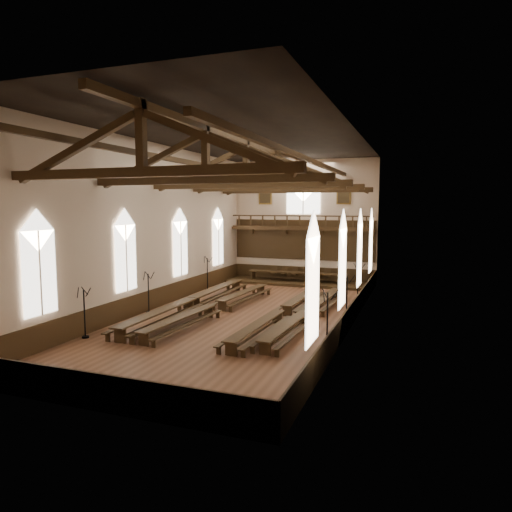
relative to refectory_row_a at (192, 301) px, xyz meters
The scene contains 21 objects.
ground 3.60m from the refectory_row_a, ahead, with size 26.00×26.00×0.00m, color brown.
room_walls 6.88m from the refectory_row_a, ahead, with size 26.00×26.00×26.00m.
wainscot_band 3.55m from the refectory_row_a, ahead, with size 12.00×26.00×1.20m.
side_windows 4.76m from the refectory_row_a, ahead, with size 11.85×19.80×4.50m.
end_window 14.86m from the refectory_row_a, 74.51° to the left, with size 2.80×0.12×3.80m.
minstrels_gallery 13.48m from the refectory_row_a, 74.23° to the left, with size 11.80×1.24×3.70m.
portraits 14.80m from the refectory_row_a, 74.51° to the left, with size 7.75×0.09×1.45m.
roof_trusses 8.43m from the refectory_row_a, ahead, with size 11.70×25.70×2.80m.
refectory_row_a is the anchor object (origin of this frame).
refectory_row_b 1.83m from the refectory_row_a, 12.98° to the right, with size 1.82×13.90×0.69m.
refectory_row_c 5.80m from the refectory_row_a, ahead, with size 1.61×13.77×0.68m.
refectory_row_d 7.17m from the refectory_row_a, ahead, with size 1.66×13.66×0.66m.
dais 11.84m from the refectory_row_a, 72.78° to the left, with size 11.40×3.02×0.20m, color #382311.
high_table 11.84m from the refectory_row_a, 72.78° to the left, with size 8.13×1.00×0.76m.
high_chairs 12.60m from the refectory_row_a, 73.85° to the left, with size 4.98×0.49×1.08m.
candelabrum_left_near 7.17m from the refectory_row_a, 106.21° to the right, with size 0.65×0.75×2.44m.
candelabrum_left_mid 2.53m from the refectory_row_a, 142.61° to the right, with size 0.71×0.75×2.47m.
candelabrum_left_far 6.53m from the refectory_row_a, 107.86° to the left, with size 0.70×0.78×2.56m.
candelabrum_right_near 10.22m from the refectory_row_a, 27.07° to the right, with size 0.75×0.81×2.67m.
candelabrum_right_mid 9.13m from the refectory_row_a, ahead, with size 0.75×0.76×2.55m.
candelabrum_right_far 10.47m from the refectory_row_a, 29.59° to the left, with size 0.77×0.79×2.64m.
Camera 1 is at (9.29, -23.79, 6.21)m, focal length 32.00 mm.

